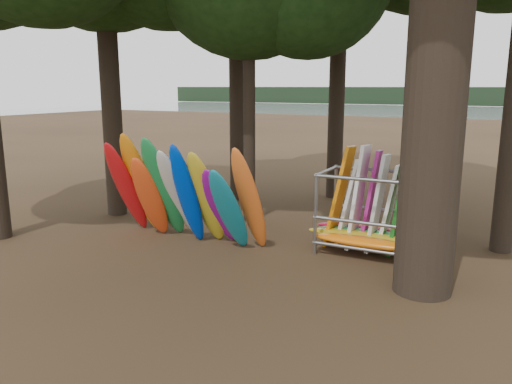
% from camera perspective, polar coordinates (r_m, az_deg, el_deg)
% --- Properties ---
extents(ground, '(120.00, 120.00, 0.00)m').
position_cam_1_polar(ground, '(11.94, -1.70, -8.10)').
color(ground, '#47331E').
rests_on(ground, ground).
extents(lake, '(160.00, 160.00, 0.00)m').
position_cam_1_polar(lake, '(70.15, 22.89, 7.69)').
color(lake, gray).
rests_on(lake, ground).
extents(far_shore, '(160.00, 4.00, 4.00)m').
position_cam_1_polar(far_shore, '(119.96, 24.96, 9.87)').
color(far_shore, black).
rests_on(far_shore, ground).
extents(kayak_row, '(4.57, 2.12, 3.06)m').
position_cam_1_polar(kayak_row, '(13.25, -8.64, -0.36)').
color(kayak_row, red).
rests_on(kayak_row, ground).
extents(storage_rack, '(3.21, 1.58, 2.90)m').
position_cam_1_polar(storage_rack, '(12.74, 13.06, -2.63)').
color(storage_rack, gray).
rests_on(storage_rack, ground).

